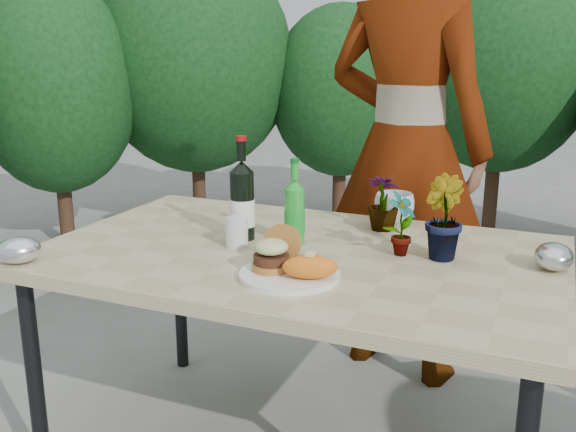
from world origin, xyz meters
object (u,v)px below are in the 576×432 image
at_px(dinner_plate, 289,275).
at_px(wine_bottle, 242,202).
at_px(patio_table, 298,267).
at_px(person, 406,148).

relative_size(dinner_plate, wine_bottle, 0.82).
bearing_deg(wine_bottle, patio_table, 5.29).
height_order(dinner_plate, person, person).
bearing_deg(person, wine_bottle, 76.37).
relative_size(dinner_plate, person, 0.14).
bearing_deg(person, dinner_plate, 97.99).
bearing_deg(dinner_plate, person, 85.67).
xyz_separation_m(patio_table, dinner_plate, (0.07, -0.24, 0.06)).
xyz_separation_m(patio_table, wine_bottle, (-0.22, 0.04, 0.18)).
bearing_deg(wine_bottle, dinner_plate, -27.78).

